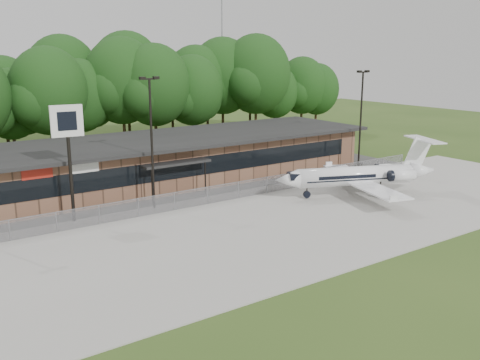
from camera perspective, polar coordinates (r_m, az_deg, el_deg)
ground at (r=32.69m, az=12.16°, el=-8.38°), size 160.00×160.00×0.00m
apron at (r=38.18m, az=3.36°, el=-4.79°), size 64.00×18.00×0.08m
parking_lot at (r=47.35m, az=-5.28°, el=-1.19°), size 50.00×9.00×0.06m
terminal at (r=50.68m, az=-7.84°, el=2.22°), size 41.00×11.65×4.30m
fence at (r=43.43m, az=-2.35°, el=-1.48°), size 46.00×0.04×1.52m
treeline at (r=66.47m, az=-15.24°, el=9.19°), size 72.00×12.00×15.00m
radio_mast at (r=81.60m, az=-1.92°, el=13.89°), size 0.20×0.20×25.00m
light_pole_mid at (r=41.28m, az=-9.43°, el=4.93°), size 1.55×0.30×10.23m
light_pole_right at (r=55.14m, az=12.78°, el=6.92°), size 1.55×0.30×10.23m
business_jet at (r=46.37m, az=12.75°, el=0.39°), size 14.18×12.66×4.87m
pole_sign at (r=39.24m, az=-17.91°, el=4.74°), size 2.23×0.46×8.46m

